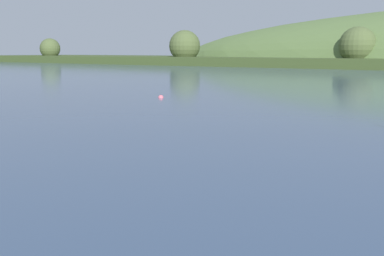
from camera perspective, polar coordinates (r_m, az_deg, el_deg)
mooring_buoy_foreground at (r=74.32m, az=-3.50°, el=3.41°), size 0.78×0.78×0.86m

